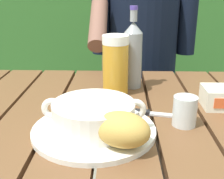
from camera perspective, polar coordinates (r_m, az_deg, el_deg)
name	(u,v)px	position (r m, az deg, el deg)	size (l,w,h in m)	color
dining_table	(126,151)	(0.82, 2.76, -11.97)	(1.16, 0.84, 0.78)	brown
chair_near_diner	(139,97)	(1.67, 5.27, -1.46)	(0.44, 0.43, 1.01)	brown
person_eating	(142,65)	(1.41, 5.93, 4.83)	(0.48, 0.47, 1.26)	black
serving_plate	(94,130)	(0.69, -3.53, -7.86)	(0.29, 0.29, 0.01)	white
soup_bowl	(94,115)	(0.67, -3.59, -4.91)	(0.24, 0.19, 0.07)	white
bread_roll	(122,129)	(0.60, 2.02, -7.78)	(0.14, 0.13, 0.07)	#C19746
beer_glass	(115,65)	(0.90, 0.68, 4.82)	(0.08, 0.08, 0.18)	gold
beer_bottle	(133,54)	(0.95, 4.08, 6.93)	(0.06, 0.06, 0.26)	gray
water_glass_small	(185,111)	(0.73, 14.02, -4.11)	(0.06, 0.06, 0.07)	silver
butter_tub	(224,97)	(0.87, 21.07, -1.45)	(0.12, 0.09, 0.06)	white
table_knife	(148,113)	(0.78, 7.11, -4.58)	(0.17, 0.05, 0.01)	silver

